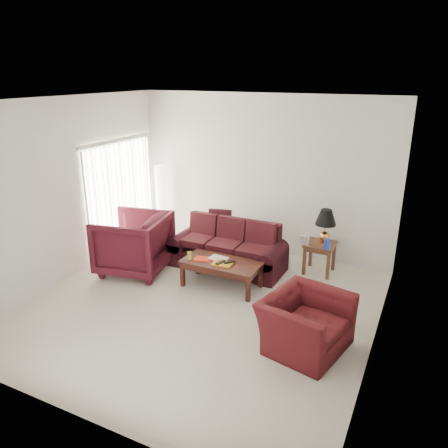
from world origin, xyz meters
name	(u,v)px	position (x,y,z in m)	size (l,w,h in m)	color
floor	(199,306)	(0.00, 0.00, 0.00)	(5.00, 5.00, 0.00)	beige
blinds	(121,197)	(-2.42, 1.30, 1.08)	(0.10, 2.00, 2.16)	silver
sofa	(227,246)	(-0.22, 1.43, 0.42)	(2.05, 0.88, 0.84)	black
throw_pillow	(220,221)	(-0.62, 1.93, 0.68)	(0.43, 0.12, 0.43)	black
end_table	(319,258)	(1.31, 1.96, 0.28)	(0.51, 0.51, 0.55)	brown
table_lamp	(325,226)	(1.36, 2.01, 0.85)	(0.36, 0.36, 0.60)	#DA8844
clock	(304,240)	(1.07, 1.79, 0.63)	(0.15, 0.05, 0.15)	silver
blue_canister	(327,244)	(1.47, 1.75, 0.64)	(0.11, 0.11, 0.17)	navy
picture_frame	(318,234)	(1.21, 2.17, 0.63)	(0.12, 0.02, 0.15)	#B5B5B9
floor_lamp	(161,202)	(-2.12, 2.20, 0.78)	(0.25, 0.25, 1.57)	white
armchair_left	(134,243)	(-1.63, 0.59, 0.52)	(1.11, 1.14, 1.04)	#410F19
armchair_right	(305,323)	(1.71, -0.30, 0.35)	(1.07, 0.93, 0.70)	#440F12
coffee_table	(222,274)	(0.02, 0.73, 0.22)	(1.28, 0.64, 0.45)	black
magazine_red	(202,259)	(-0.30, 0.67, 0.45)	(0.27, 0.20, 0.02)	red
magazine_white	(218,258)	(-0.08, 0.80, 0.46)	(0.29, 0.22, 0.02)	silver
magazine_orange	(222,264)	(0.07, 0.65, 0.46)	(0.31, 0.23, 0.02)	orange
remote_a	(221,262)	(0.04, 0.64, 0.48)	(0.06, 0.19, 0.02)	black
remote_b	(229,262)	(0.16, 0.71, 0.48)	(0.05, 0.18, 0.02)	black
yellow_glass	(190,255)	(-0.50, 0.59, 0.51)	(0.07, 0.07, 0.13)	gold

